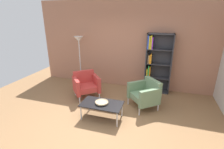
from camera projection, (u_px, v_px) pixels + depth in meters
name	position (u px, v px, depth m)	size (l,w,h in m)	color
ground_plane	(103.00, 125.00, 3.88)	(8.32, 8.32, 0.00)	olive
brick_back_panel	(128.00, 45.00, 5.61)	(6.40, 0.12, 2.90)	#A87056
bookshelf_tall	(155.00, 64.00, 5.32)	(0.80, 0.30, 1.90)	#333338
coffee_table_low	(102.00, 105.00, 4.02)	(1.00, 0.56, 0.40)	black
decorative_bowl	(102.00, 102.00, 4.00)	(0.32, 0.32, 0.05)	tan
armchair_spare_guest	(145.00, 93.00, 4.50)	(0.94, 0.95, 0.78)	slate
armchair_by_bookshelf	(86.00, 84.00, 5.10)	(0.95, 0.94, 0.78)	#B73833
floor_lamp_torchiere	(79.00, 45.00, 5.66)	(0.32, 0.32, 1.74)	silver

